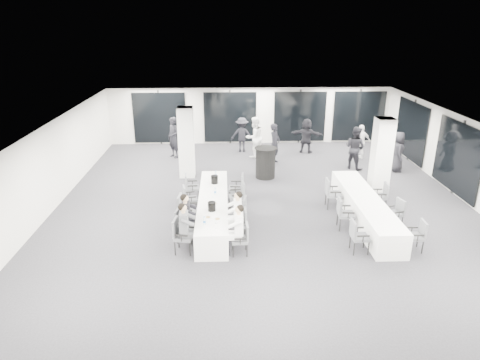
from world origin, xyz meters
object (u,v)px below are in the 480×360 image
object	(u,v)px
standing_guest_d	(361,140)
standing_guest_f	(306,133)
chair_main_right_second	(241,222)
banquet_table_side	(365,209)
standing_guest_g	(173,135)
chair_main_left_far	(190,185)
chair_side_left_near	(357,234)
chair_main_left_mid	(185,209)
chair_side_right_mid	(396,211)
banquet_table_main	(213,209)
standing_guest_c	(242,133)
chair_side_right_far	(382,194)
cocktail_table	(265,163)
chair_main_right_mid	(240,210)
standing_guest_e	(398,149)
chair_main_right_far	(238,186)
ice_bucket_far	(214,179)
chair_side_left_mid	(344,212)
ice_bucket_near	(212,206)
standing_guest_b	(254,135)
standing_guest_a	(275,141)
chair_main_left_second	(183,223)
chair_main_right_near	(242,237)
chair_main_right_fourth	(239,195)
chair_main_left_fourth	(188,197)
chair_side_right_near	(418,234)
chair_main_left_near	(181,233)
chair_side_left_far	(331,192)
standing_guest_h	(355,145)

from	to	relation	value
standing_guest_d	standing_guest_f	distance (m)	2.50
chair_main_right_second	standing_guest_f	bearing A→B (deg)	-24.30
banquet_table_side	standing_guest_g	bearing A→B (deg)	134.45
chair_main_left_far	chair_side_left_near	world-z (taller)	chair_main_left_far
chair_main_left_mid	chair_side_right_mid	world-z (taller)	chair_main_left_mid
banquet_table_main	standing_guest_c	bearing A→B (deg)	80.64
chair_side_right_mid	chair_side_right_far	world-z (taller)	chair_side_right_far
cocktail_table	chair_main_right_mid	distance (m)	4.43
chair_side_left_near	standing_guest_e	size ratio (longest dim) A/B	0.49
standing_guest_c	standing_guest_g	world-z (taller)	standing_guest_g
chair_main_right_far	ice_bucket_far	world-z (taller)	ice_bucket_far
chair_main_left_mid	standing_guest_g	distance (m)	7.16
standing_guest_g	chair_main_left_mid	bearing A→B (deg)	-32.60
chair_side_right_far	standing_guest_d	size ratio (longest dim) A/B	0.51
chair_side_left_mid	ice_bucket_near	bearing A→B (deg)	-83.80
chair_side_left_mid	chair_side_right_far	xyz separation A→B (m)	(1.66, 1.42, -0.05)
chair_side_right_far	standing_guest_b	size ratio (longest dim) A/B	0.42
standing_guest_a	standing_guest_e	bearing A→B (deg)	-73.43
chair_main_left_second	standing_guest_d	bearing A→B (deg)	145.19
chair_main_left_second	standing_guest_a	world-z (taller)	standing_guest_a
chair_main_right_near	chair_side_right_mid	bearing A→B (deg)	-74.77
chair_main_right_fourth	chair_side_right_mid	xyz separation A→B (m)	(4.74, -1.32, -0.07)
chair_main_right_second	standing_guest_d	distance (m)	9.25
chair_main_right_second	standing_guest_d	bearing A→B (deg)	-39.95
chair_main_left_fourth	chair_side_right_far	xyz separation A→B (m)	(6.41, -0.03, 0.01)
chair_side_right_near	ice_bucket_near	world-z (taller)	ice_bucket_near
standing_guest_b	standing_guest_d	bearing A→B (deg)	141.47
chair_main_right_near	chair_main_right_mid	size ratio (longest dim) A/B	0.93
chair_main_left_near	chair_main_right_second	bearing A→B (deg)	123.23
chair_main_left_fourth	chair_main_right_mid	bearing A→B (deg)	43.72
standing_guest_e	ice_bucket_near	xyz separation A→B (m)	(-7.52, -5.31, -0.06)
chair_side_left_near	chair_side_left_mid	distance (m)	1.39
chair_side_left_far	standing_guest_g	xyz separation A→B (m)	(-5.83, 5.82, 0.48)
chair_side_left_far	ice_bucket_far	xyz separation A→B (m)	(-3.89, 0.45, 0.32)
chair_main_right_fourth	chair_side_left_far	bearing A→B (deg)	-93.74
chair_main_right_mid	chair_side_right_far	distance (m)	4.89
banquet_table_side	ice_bucket_near	size ratio (longest dim) A/B	18.93
standing_guest_h	standing_guest_f	bearing A→B (deg)	-7.97
banquet_table_side	chair_main_right_mid	size ratio (longest dim) A/B	5.32
chair_main_left_far	chair_main_left_near	bearing A→B (deg)	-4.64
ice_bucket_near	chair_side_left_near	bearing A→B (deg)	-16.84
banquet_table_main	chair_main_left_fourth	size ratio (longest dim) A/B	5.74
standing_guest_c	ice_bucket_near	bearing A→B (deg)	88.41
chair_main_left_far	chair_side_left_far	world-z (taller)	chair_side_left_far
chair_side_left_far	chair_side_right_near	distance (m)	3.37
standing_guest_e	standing_guest_h	xyz separation A→B (m)	(-1.67, 0.38, 0.08)
chair_side_right_mid	chair_side_right_far	bearing A→B (deg)	-15.00
chair_side_right_near	ice_bucket_near	size ratio (longest dim) A/B	3.35
chair_main_left_fourth	standing_guest_f	distance (m)	8.17
chair_side_left_mid	chair_main_left_fourth	bearing A→B (deg)	-103.71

